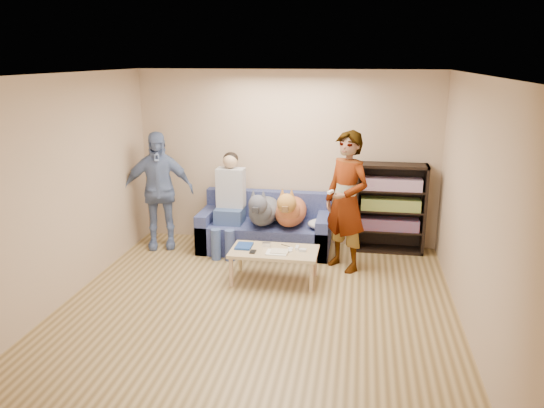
% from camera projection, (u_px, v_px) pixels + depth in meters
% --- Properties ---
extents(ground, '(5.00, 5.00, 0.00)m').
position_uv_depth(ground, '(254.00, 315.00, 5.90)').
color(ground, brown).
rests_on(ground, ground).
extents(ceiling, '(5.00, 5.00, 0.00)m').
position_uv_depth(ceiling, '(252.00, 75.00, 5.20)').
color(ceiling, white).
rests_on(ceiling, ground).
extents(wall_back, '(4.50, 0.00, 4.50)m').
position_uv_depth(wall_back, '(286.00, 158.00, 7.93)').
color(wall_back, tan).
rests_on(wall_back, ground).
extents(wall_front, '(4.50, 0.00, 4.50)m').
position_uv_depth(wall_front, '(169.00, 312.00, 3.18)').
color(wall_front, tan).
rests_on(wall_front, ground).
extents(wall_left, '(0.00, 5.00, 5.00)m').
position_uv_depth(wall_left, '(56.00, 193.00, 5.91)').
color(wall_left, tan).
rests_on(wall_left, ground).
extents(wall_right, '(0.00, 5.00, 5.00)m').
position_uv_depth(wall_right, '(478.00, 213.00, 5.19)').
color(wall_right, tan).
rests_on(wall_right, ground).
extents(blanket, '(0.39, 0.33, 0.13)m').
position_uv_depth(blanket, '(321.00, 224.00, 7.46)').
color(blanket, '#ABACB0').
rests_on(blanket, sofa).
extents(person_standing_right, '(0.81, 0.78, 1.87)m').
position_uv_depth(person_standing_right, '(346.00, 202.00, 6.96)').
color(person_standing_right, gray).
rests_on(person_standing_right, ground).
extents(person_standing_left, '(1.10, 0.71, 1.75)m').
position_uv_depth(person_standing_left, '(158.00, 190.00, 7.78)').
color(person_standing_left, '#6C85AD').
rests_on(person_standing_left, ground).
extents(held_controller, '(0.08, 0.13, 0.03)m').
position_uv_depth(held_controller, '(331.00, 192.00, 6.75)').
color(held_controller, white).
rests_on(held_controller, person_standing_right).
extents(notebook_blue, '(0.20, 0.26, 0.03)m').
position_uv_depth(notebook_blue, '(244.00, 246.00, 6.78)').
color(notebook_blue, navy).
rests_on(notebook_blue, coffee_table).
extents(papers, '(0.26, 0.20, 0.02)m').
position_uv_depth(papers, '(277.00, 253.00, 6.57)').
color(papers, white).
rests_on(papers, coffee_table).
extents(magazine, '(0.22, 0.17, 0.01)m').
position_uv_depth(magazine, '(279.00, 251.00, 6.58)').
color(magazine, beige).
rests_on(magazine, coffee_table).
extents(camera_silver, '(0.11, 0.06, 0.05)m').
position_uv_depth(camera_silver, '(266.00, 244.00, 6.80)').
color(camera_silver, silver).
rests_on(camera_silver, coffee_table).
extents(controller_a, '(0.04, 0.13, 0.03)m').
position_uv_depth(controller_a, '(297.00, 248.00, 6.72)').
color(controller_a, silver).
rests_on(controller_a, coffee_table).
extents(controller_b, '(0.09, 0.06, 0.03)m').
position_uv_depth(controller_b, '(303.00, 250.00, 6.63)').
color(controller_b, silver).
rests_on(controller_b, coffee_table).
extents(headphone_cup_a, '(0.07, 0.07, 0.02)m').
position_uv_depth(headphone_cup_a, '(290.00, 251.00, 6.62)').
color(headphone_cup_a, white).
rests_on(headphone_cup_a, coffee_table).
extents(headphone_cup_b, '(0.07, 0.07, 0.02)m').
position_uv_depth(headphone_cup_b, '(290.00, 249.00, 6.70)').
color(headphone_cup_b, white).
rests_on(headphone_cup_b, coffee_table).
extents(pen_orange, '(0.13, 0.06, 0.01)m').
position_uv_depth(pen_orange, '(270.00, 254.00, 6.52)').
color(pen_orange, orange).
rests_on(pen_orange, coffee_table).
extents(pen_black, '(0.13, 0.08, 0.01)m').
position_uv_depth(pen_black, '(286.00, 245.00, 6.83)').
color(pen_black, black).
rests_on(pen_black, coffee_table).
extents(wallet, '(0.07, 0.12, 0.02)m').
position_uv_depth(wallet, '(253.00, 252.00, 6.60)').
color(wallet, black).
rests_on(wallet, coffee_table).
extents(sofa, '(1.90, 0.85, 0.82)m').
position_uv_depth(sofa, '(265.00, 231.00, 7.86)').
color(sofa, '#515B93').
rests_on(sofa, ground).
extents(person_seated, '(0.40, 0.73, 1.47)m').
position_uv_depth(person_seated, '(229.00, 199.00, 7.69)').
color(person_seated, '#3A4981').
rests_on(person_seated, sofa).
extents(dog_gray, '(0.43, 1.26, 0.62)m').
position_uv_depth(dog_gray, '(263.00, 210.00, 7.59)').
color(dog_gray, '#52565D').
rests_on(dog_gray, sofa).
extents(dog_tan, '(0.44, 1.18, 0.64)m').
position_uv_depth(dog_tan, '(290.00, 210.00, 7.56)').
color(dog_tan, '#B55937').
rests_on(dog_tan, sofa).
extents(coffee_table, '(1.10, 0.60, 0.42)m').
position_uv_depth(coffee_table, '(274.00, 254.00, 6.69)').
color(coffee_table, tan).
rests_on(coffee_table, ground).
extents(bookshelf, '(1.00, 0.34, 1.30)m').
position_uv_depth(bookshelf, '(390.00, 206.00, 7.68)').
color(bookshelf, black).
rests_on(bookshelf, ground).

